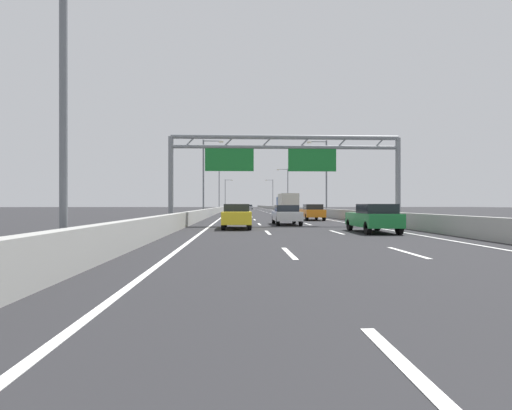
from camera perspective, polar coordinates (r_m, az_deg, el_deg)
ground_plane at (r=99.83m, az=-0.49°, el=-0.75°), size 260.00×260.00×0.00m
lane_dash_left_0 at (r=3.88m, az=22.32°, el=-22.03°), size 0.16×3.00×0.01m
lane_dash_left_1 at (r=12.44m, az=4.60°, el=-6.66°), size 0.16×3.00×0.01m
lane_dash_left_2 at (r=21.37m, az=1.65°, el=-3.83°), size 0.16×3.00×0.01m
lane_dash_left_3 at (r=30.34m, az=0.45°, el=-2.67°), size 0.16×3.00×0.01m
lane_dash_left_4 at (r=39.32m, az=-0.20°, el=-2.04°), size 0.16×3.00×0.01m
lane_dash_left_5 at (r=48.31m, az=-0.61°, el=-1.65°), size 0.16×3.00×0.01m
lane_dash_left_6 at (r=57.30m, az=-0.89°, el=-1.37°), size 0.16×3.00×0.01m
lane_dash_left_7 at (r=66.30m, az=-1.09°, el=-1.17°), size 0.16×3.00×0.01m
lane_dash_left_8 at (r=75.30m, az=-1.25°, el=-1.02°), size 0.16×3.00×0.01m
lane_dash_left_9 at (r=84.29m, az=-1.37°, el=-0.91°), size 0.16×3.00×0.01m
lane_dash_left_10 at (r=93.29m, az=-1.47°, el=-0.81°), size 0.16×3.00×0.01m
lane_dash_left_11 at (r=102.29m, az=-1.55°, el=-0.73°), size 0.16×3.00×0.01m
lane_dash_left_12 at (r=111.29m, az=-1.62°, el=-0.66°), size 0.16×3.00×0.01m
lane_dash_left_13 at (r=120.28m, az=-1.67°, el=-0.61°), size 0.16×3.00×0.01m
lane_dash_left_14 at (r=129.28m, az=-1.72°, el=-0.56°), size 0.16×3.00×0.01m
lane_dash_left_15 at (r=138.28m, az=-1.77°, el=-0.52°), size 0.16×3.00×0.01m
lane_dash_left_16 at (r=147.28m, az=-1.81°, el=-0.48°), size 0.16×3.00×0.01m
lane_dash_left_17 at (r=156.28m, az=-1.84°, el=-0.45°), size 0.16×3.00×0.01m
lane_dash_right_1 at (r=13.37m, az=20.20°, el=-6.19°), size 0.16×3.00×0.01m
lane_dash_right_2 at (r=21.92m, az=11.10°, el=-3.74°), size 0.16×3.00×0.01m
lane_dash_right_3 at (r=30.73m, az=7.18°, el=-2.64°), size 0.16×3.00×0.01m
lane_dash_right_4 at (r=39.62m, az=5.01°, el=-2.03°), size 0.16×3.00×0.01m
lane_dash_right_5 at (r=48.56m, az=3.64°, el=-1.64°), size 0.16×3.00×0.01m
lane_dash_right_6 at (r=57.51m, az=2.70°, el=-1.37°), size 0.16×3.00×0.01m
lane_dash_right_7 at (r=66.48m, az=2.01°, el=-1.17°), size 0.16×3.00×0.01m
lane_dash_right_8 at (r=75.45m, az=1.49°, el=-1.02°), size 0.16×3.00×0.01m
lane_dash_right_9 at (r=84.43m, az=1.07°, el=-0.90°), size 0.16×3.00×0.01m
lane_dash_right_10 at (r=93.42m, az=0.74°, el=-0.81°), size 0.16×3.00×0.01m
lane_dash_right_11 at (r=102.40m, az=0.47°, el=-0.73°), size 0.16×3.00×0.01m
lane_dash_right_12 at (r=111.39m, az=0.24°, el=-0.66°), size 0.16×3.00×0.01m
lane_dash_right_13 at (r=120.38m, az=0.04°, el=-0.61°), size 0.16×3.00×0.01m
lane_dash_right_14 at (r=129.38m, az=-0.13°, el=-0.56°), size 0.16×3.00×0.01m
lane_dash_right_15 at (r=138.37m, az=-0.28°, el=-0.52°), size 0.16×3.00×0.01m
lane_dash_right_16 at (r=147.36m, az=-0.41°, el=-0.48°), size 0.16×3.00×0.01m
lane_dash_right_17 at (r=156.36m, az=-0.52°, el=-0.45°), size 0.16×3.00×0.01m
edge_line_left at (r=87.80m, az=-3.66°, el=-0.87°), size 0.16×176.00×0.01m
edge_line_right at (r=88.19m, az=3.18°, el=-0.86°), size 0.16×176.00×0.01m
barrier_left at (r=109.83m, az=-4.27°, el=-0.43°), size 0.45×220.00×0.95m
barrier_right at (r=110.24m, az=2.92°, el=-0.43°), size 0.45×220.00×0.95m
sign_gantry at (r=29.23m, az=3.67°, el=6.67°), size 16.43×0.36×6.36m
streetlamp_left_near at (r=11.97m, az=-24.01°, el=19.25°), size 2.58×0.28×9.50m
streetlamp_left_mid at (r=51.61m, az=-7.03°, el=4.45°), size 2.58×0.28×9.50m
streetlamp_right_mid at (r=52.56m, az=9.47°, el=4.38°), size 2.58×0.28×9.50m
streetlamp_left_far at (r=92.25m, az=-4.98°, el=2.53°), size 2.58×0.28×9.50m
streetlamp_right_far at (r=92.78m, az=4.28°, el=2.52°), size 2.58×0.28×9.50m
streetlamp_left_distant at (r=132.98m, az=-4.19°, el=1.78°), size 2.58×0.28×9.50m
streetlamp_right_distant at (r=133.35m, az=2.24°, el=1.78°), size 2.58×0.28×9.50m
green_car at (r=22.28m, az=15.95°, el=-1.70°), size 1.78×4.33×1.49m
yellow_car at (r=24.99m, az=-2.70°, el=-1.50°), size 1.71×4.34×1.49m
red_car at (r=101.96m, az=-2.49°, el=-0.32°), size 1.88×4.35×1.46m
blue_car at (r=50.80m, az=-2.75°, el=-0.70°), size 1.70×4.58×1.51m
silver_car at (r=122.18m, az=-0.92°, el=-0.26°), size 1.81×4.48×1.38m
white_car at (r=29.94m, az=4.23°, el=-1.32°), size 1.80×4.49×1.42m
orange_car at (r=38.60m, az=7.76°, el=-0.97°), size 1.76×4.63×1.48m
box_truck at (r=59.50m, az=4.34°, el=0.27°), size 2.37×8.25×2.98m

